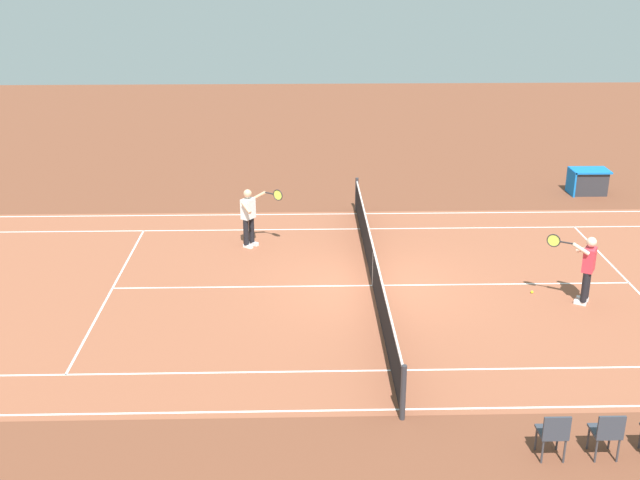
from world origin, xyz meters
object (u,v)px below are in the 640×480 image
at_px(tennis_net, 373,267).
at_px(spectator_chair_3, 554,432).
at_px(tennis_player_far, 587,266).
at_px(spectator_chair_2, 607,431).
at_px(tennis_ball, 532,292).
at_px(tennis_player_near, 249,215).
at_px(equipment_cart_tarped, 588,181).

relative_size(tennis_net, spectator_chair_3, 13.30).
xyz_separation_m(tennis_net, tennis_player_far, (-4.83, 1.12, 0.44)).
bearing_deg(spectator_chair_2, tennis_ball, -95.72).
relative_size(tennis_player_near, spectator_chair_3, 1.93).
distance_m(tennis_net, tennis_ball, 3.87).
bearing_deg(tennis_player_far, tennis_net, -13.00).
bearing_deg(spectator_chair_2, equipment_cart_tarped, -108.22).
distance_m(tennis_player_near, tennis_ball, 7.79).
height_order(tennis_player_far, equipment_cart_tarped, tennis_player_far).
bearing_deg(tennis_ball, spectator_chair_2, 84.28).
distance_m(tennis_ball, spectator_chair_3, 6.65).
bearing_deg(tennis_player_far, spectator_chair_2, 74.13).
bearing_deg(tennis_ball, spectator_chair_3, 76.74).
relative_size(tennis_ball, equipment_cart_tarped, 0.05).
bearing_deg(spectator_chair_3, tennis_net, -71.97).
relative_size(tennis_player_near, tennis_ball, 25.71).
height_order(tennis_ball, equipment_cart_tarped, equipment_cart_tarped).
distance_m(tennis_net, spectator_chair_3, 7.38).
height_order(tennis_player_near, spectator_chair_3, tennis_player_near).
relative_size(tennis_net, tennis_player_far, 6.89).
bearing_deg(equipment_cart_tarped, tennis_player_near, 22.64).
relative_size(spectator_chair_2, spectator_chair_3, 1.00).
height_order(tennis_player_near, tennis_player_far, same).
xyz_separation_m(tennis_player_near, spectator_chair_3, (-5.46, 9.80, -0.41)).
xyz_separation_m(tennis_ball, spectator_chair_3, (1.52, 6.46, 0.49)).
height_order(tennis_ball, spectator_chair_2, spectator_chair_2).
height_order(tennis_ball, spectator_chair_3, spectator_chair_3).
distance_m(tennis_net, spectator_chair_2, 7.69).
bearing_deg(tennis_player_far, equipment_cart_tarped, -109.81).
distance_m(tennis_player_near, tennis_player_far, 8.91).
distance_m(spectator_chair_2, spectator_chair_3, 0.88).
height_order(tennis_net, tennis_ball, tennis_net).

